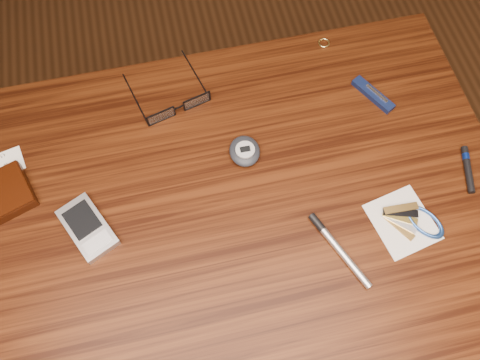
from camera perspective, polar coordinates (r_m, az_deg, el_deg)
The scene contains 10 objects.
ground at distance 1.54m, azimuth -0.78°, elevation -13.72°, with size 3.80×3.80×0.00m, color #472814.
desk at distance 0.91m, azimuth -1.29°, elevation -6.18°, with size 1.00×0.70×0.75m.
eyeglasses at distance 0.90m, azimuth -7.63°, elevation 8.96°, with size 0.16×0.16×0.03m.
gold_ring at distance 1.01m, azimuth 10.19°, elevation 16.12°, with size 0.02×0.02×0.00m, color #EED37C.
pda_phone at distance 0.83m, azimuth -18.10°, elevation -5.51°, with size 0.10×0.13×0.02m.
pedometer at distance 0.85m, azimuth 0.57°, elevation 3.56°, with size 0.06×0.07×0.03m.
notepad_keys at distance 0.85m, azimuth 20.37°, elevation -4.72°, with size 0.13×0.13×0.01m.
pocket_knife at distance 0.95m, azimuth 15.92°, elevation 10.00°, with size 0.06×0.09×0.01m.
silver_pen at distance 0.80m, azimuth 11.48°, elevation -7.69°, with size 0.07×0.14×0.01m.
black_blue_pen at distance 0.93m, azimuth 26.01°, elevation 1.35°, with size 0.04×0.09×0.01m.
Camera 1 is at (-0.04, -0.28, 1.51)m, focal length 35.00 mm.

